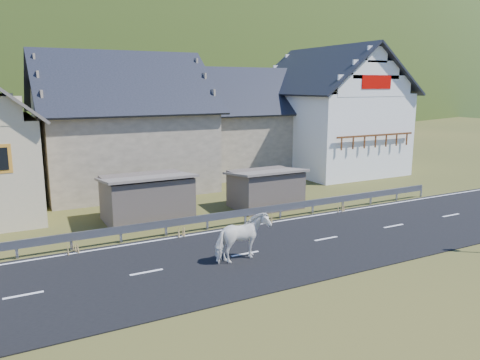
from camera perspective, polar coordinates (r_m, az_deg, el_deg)
ground at (r=18.71m, az=0.63°, el=-9.10°), size 160.00×160.00×0.00m
road at (r=18.71m, az=0.63°, el=-9.04°), size 60.00×7.00×0.04m
lane_markings at (r=18.70m, az=0.63°, el=-8.97°), size 60.00×6.60×0.01m
guardrail at (r=21.68m, az=-4.01°, el=-4.66°), size 28.10×0.09×0.75m
shed_left at (r=23.46m, az=-11.31°, el=-2.27°), size 4.30×3.30×2.40m
shed_right at (r=25.58m, az=3.11°, el=-1.15°), size 3.80×2.90×2.20m
house_stone_a at (r=31.34m, az=-14.29°, el=7.55°), size 10.80×9.80×8.90m
house_stone_b at (r=36.83m, az=0.38°, el=7.80°), size 9.80×8.80×8.10m
house_white at (r=37.58m, az=10.79°, el=8.94°), size 8.80×10.80×9.70m
mountain at (r=197.66m, az=-23.67°, el=2.74°), size 440.00×280.00×260.00m
horse at (r=17.71m, az=0.28°, el=-7.06°), size 1.29×2.27×1.81m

